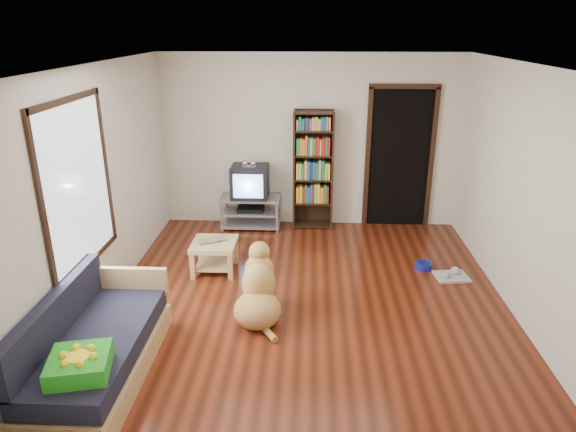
{
  "coord_description": "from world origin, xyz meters",
  "views": [
    {
      "loc": [
        0.02,
        -5.15,
        2.97
      ],
      "look_at": [
        -0.24,
        0.37,
        0.9
      ],
      "focal_mm": 32.0,
      "sensor_mm": 36.0,
      "label": 1
    }
  ],
  "objects_px": {
    "sofa": "(95,349)",
    "coffee_table": "(214,251)",
    "green_cushion": "(80,364)",
    "laptop": "(213,242)",
    "crt_tv": "(250,181)",
    "dog": "(259,292)",
    "grey_rag": "(452,277)",
    "bookshelf": "(313,164)",
    "tv_stand": "(251,211)",
    "dog_bowl": "(423,266)"
  },
  "relations": [
    {
      "from": "coffee_table",
      "to": "dog",
      "type": "xyz_separation_m",
      "value": [
        0.67,
        -1.06,
        0.01
      ]
    },
    {
      "from": "dog_bowl",
      "to": "tv_stand",
      "type": "bearing_deg",
      "value": 150.83
    },
    {
      "from": "green_cushion",
      "to": "grey_rag",
      "type": "height_order",
      "value": "green_cushion"
    },
    {
      "from": "dog_bowl",
      "to": "coffee_table",
      "type": "height_order",
      "value": "coffee_table"
    },
    {
      "from": "green_cushion",
      "to": "grey_rag",
      "type": "xyz_separation_m",
      "value": [
        3.54,
        2.57,
        -0.48
      ]
    },
    {
      "from": "crt_tv",
      "to": "sofa",
      "type": "height_order",
      "value": "crt_tv"
    },
    {
      "from": "crt_tv",
      "to": "dog",
      "type": "height_order",
      "value": "crt_tv"
    },
    {
      "from": "laptop",
      "to": "dog_bowl",
      "type": "distance_m",
      "value": 2.72
    },
    {
      "from": "coffee_table",
      "to": "dog",
      "type": "distance_m",
      "value": 1.25
    },
    {
      "from": "coffee_table",
      "to": "grey_rag",
      "type": "bearing_deg",
      "value": -1.19
    },
    {
      "from": "dog",
      "to": "grey_rag",
      "type": "bearing_deg",
      "value": 23.27
    },
    {
      "from": "tv_stand",
      "to": "coffee_table",
      "type": "distance_m",
      "value": 1.55
    },
    {
      "from": "green_cushion",
      "to": "laptop",
      "type": "xyz_separation_m",
      "value": [
        0.56,
        2.6,
        -0.08
      ]
    },
    {
      "from": "dog_bowl",
      "to": "bookshelf",
      "type": "xyz_separation_m",
      "value": [
        -1.44,
        1.43,
        0.96
      ]
    },
    {
      "from": "bookshelf",
      "to": "coffee_table",
      "type": "bearing_deg",
      "value": -127.39
    },
    {
      "from": "tv_stand",
      "to": "dog",
      "type": "xyz_separation_m",
      "value": [
        0.38,
        -2.58,
        0.02
      ]
    },
    {
      "from": "crt_tv",
      "to": "dog",
      "type": "xyz_separation_m",
      "value": [
        0.38,
        -2.6,
        -0.45
      ]
    },
    {
      "from": "dog_bowl",
      "to": "green_cushion",
      "type": "bearing_deg",
      "value": -139.0
    },
    {
      "from": "laptop",
      "to": "grey_rag",
      "type": "height_order",
      "value": "laptop"
    },
    {
      "from": "grey_rag",
      "to": "bookshelf",
      "type": "relative_size",
      "value": 0.22
    },
    {
      "from": "laptop",
      "to": "coffee_table",
      "type": "height_order",
      "value": "laptop"
    },
    {
      "from": "tv_stand",
      "to": "sofa",
      "type": "relative_size",
      "value": 0.5
    },
    {
      "from": "grey_rag",
      "to": "sofa",
      "type": "bearing_deg",
      "value": -150.87
    },
    {
      "from": "dog_bowl",
      "to": "grey_rag",
      "type": "relative_size",
      "value": 0.55
    },
    {
      "from": "sofa",
      "to": "dog",
      "type": "bearing_deg",
      "value": 37.76
    },
    {
      "from": "green_cushion",
      "to": "laptop",
      "type": "distance_m",
      "value": 2.66
    },
    {
      "from": "grey_rag",
      "to": "crt_tv",
      "type": "bearing_deg",
      "value": 149.17
    },
    {
      "from": "laptop",
      "to": "grey_rag",
      "type": "relative_size",
      "value": 0.87
    },
    {
      "from": "dog_bowl",
      "to": "tv_stand",
      "type": "xyz_separation_m",
      "value": [
        -2.39,
        1.34,
        0.23
      ]
    },
    {
      "from": "coffee_table",
      "to": "sofa",
      "type": "bearing_deg",
      "value": -108.07
    },
    {
      "from": "dog_bowl",
      "to": "grey_rag",
      "type": "bearing_deg",
      "value": -39.81
    },
    {
      "from": "green_cushion",
      "to": "bookshelf",
      "type": "xyz_separation_m",
      "value": [
        1.8,
        4.25,
        0.51
      ]
    },
    {
      "from": "tv_stand",
      "to": "bookshelf",
      "type": "xyz_separation_m",
      "value": [
        0.95,
        0.09,
        0.73
      ]
    },
    {
      "from": "sofa",
      "to": "coffee_table",
      "type": "distance_m",
      "value": 2.22
    },
    {
      "from": "crt_tv",
      "to": "bookshelf",
      "type": "distance_m",
      "value": 0.99
    },
    {
      "from": "green_cushion",
      "to": "crt_tv",
      "type": "relative_size",
      "value": 0.77
    },
    {
      "from": "crt_tv",
      "to": "dog",
      "type": "bearing_deg",
      "value": -81.66
    },
    {
      "from": "grey_rag",
      "to": "tv_stand",
      "type": "xyz_separation_m",
      "value": [
        -2.69,
        1.59,
        0.25
      ]
    },
    {
      "from": "bookshelf",
      "to": "grey_rag",
      "type": "bearing_deg",
      "value": -43.92
    },
    {
      "from": "crt_tv",
      "to": "tv_stand",
      "type": "bearing_deg",
      "value": -90.0
    },
    {
      "from": "laptop",
      "to": "dog_bowl",
      "type": "xyz_separation_m",
      "value": [
        2.68,
        0.22,
        -0.37
      ]
    },
    {
      "from": "bookshelf",
      "to": "laptop",
      "type": "bearing_deg",
      "value": -126.88
    },
    {
      "from": "dog_bowl",
      "to": "dog",
      "type": "xyz_separation_m",
      "value": [
        -2.01,
        -1.24,
        0.25
      ]
    },
    {
      "from": "coffee_table",
      "to": "crt_tv",
      "type": "bearing_deg",
      "value": 79.5
    },
    {
      "from": "laptop",
      "to": "dog_bowl",
      "type": "relative_size",
      "value": 1.58
    },
    {
      "from": "grey_rag",
      "to": "sofa",
      "type": "distance_m",
      "value": 4.21
    },
    {
      "from": "dog_bowl",
      "to": "crt_tv",
      "type": "bearing_deg",
      "value": 150.43
    },
    {
      "from": "laptop",
      "to": "grey_rag",
      "type": "xyz_separation_m",
      "value": [
        2.98,
        -0.03,
        -0.4
      ]
    },
    {
      "from": "coffee_table",
      "to": "laptop",
      "type": "bearing_deg",
      "value": -90.0
    },
    {
      "from": "bookshelf",
      "to": "crt_tv",
      "type": "bearing_deg",
      "value": -175.68
    }
  ]
}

